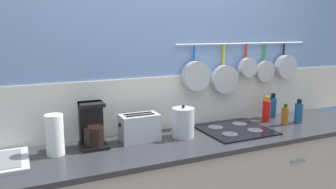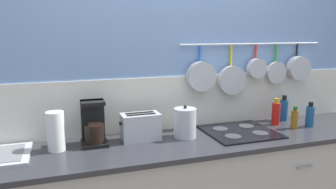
{
  "view_description": "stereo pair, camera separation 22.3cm",
  "coord_description": "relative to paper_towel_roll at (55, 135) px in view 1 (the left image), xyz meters",
  "views": [
    {
      "loc": [
        -1.04,
        -1.99,
        1.66
      ],
      "look_at": [
        -0.13,
        0.0,
        1.24
      ],
      "focal_mm": 35.0,
      "sensor_mm": 36.0,
      "label": 1
    },
    {
      "loc": [
        -0.84,
        -2.08,
        1.66
      ],
      "look_at": [
        -0.13,
        0.0,
        1.24
      ],
      "focal_mm": 35.0,
      "sensor_mm": 36.0,
      "label": 2
    }
  ],
  "objects": [
    {
      "name": "countertop",
      "position": [
        0.87,
        -0.1,
        -0.15
      ],
      "size": [
        3.26,
        0.62,
        0.03
      ],
      "color": "#2D2D33",
      "rests_on": "cabinet_base"
    },
    {
      "name": "cooktop",
      "position": [
        1.35,
        -0.05,
        -0.12
      ],
      "size": [
        0.52,
        0.5,
        0.01
      ],
      "color": "black",
      "rests_on": "countertop"
    },
    {
      "name": "bottle_hot_sauce",
      "position": [
        1.89,
        0.14,
        -0.03
      ],
      "size": [
        0.07,
        0.07,
        0.22
      ],
      "color": "navy",
      "rests_on": "countertop"
    },
    {
      "name": "toaster",
      "position": [
        0.58,
        0.03,
        -0.03
      ],
      "size": [
        0.29,
        0.16,
        0.2
      ],
      "color": "#B7BABF",
      "rests_on": "countertop"
    },
    {
      "name": "wall_back",
      "position": [
        0.87,
        0.25,
        0.25
      ],
      "size": [
        7.2,
        0.16,
        2.6
      ],
      "color": "#7293C6",
      "rests_on": "ground_plane"
    },
    {
      "name": "bottle_olive_oil",
      "position": [
        1.98,
        -0.09,
        -0.04
      ],
      "size": [
        0.07,
        0.07,
        0.21
      ],
      "color": "navy",
      "rests_on": "countertop"
    },
    {
      "name": "bottle_dish_soap",
      "position": [
        1.75,
        0.05,
        -0.03
      ],
      "size": [
        0.07,
        0.07,
        0.22
      ],
      "color": "red",
      "rests_on": "countertop"
    },
    {
      "name": "bottle_cooking_wine",
      "position": [
        1.82,
        -0.09,
        -0.05
      ],
      "size": [
        0.06,
        0.06,
        0.18
      ],
      "color": "#8C5919",
      "rests_on": "countertop"
    },
    {
      "name": "coffee_maker",
      "position": [
        0.25,
        0.05,
        -0.0
      ],
      "size": [
        0.17,
        0.19,
        0.31
      ],
      "color": "black",
      "rests_on": "countertop"
    },
    {
      "name": "kettle",
      "position": [
        0.9,
        -0.02,
        -0.02
      ],
      "size": [
        0.17,
        0.17,
        0.24
      ],
      "color": "#B7BABF",
      "rests_on": "countertop"
    },
    {
      "name": "paper_towel_roll",
      "position": [
        0.0,
        0.0,
        0.0
      ],
      "size": [
        0.11,
        0.11,
        0.26
      ],
      "color": "white",
      "rests_on": "countertop"
    }
  ]
}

